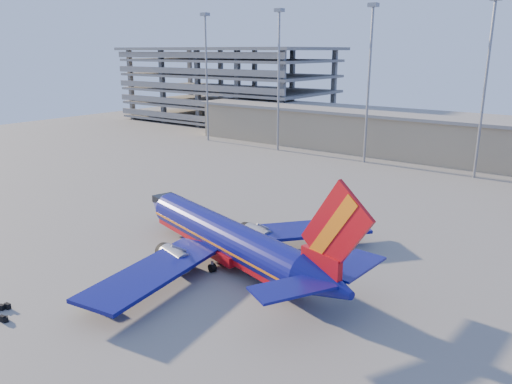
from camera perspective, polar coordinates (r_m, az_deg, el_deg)
ground at (r=57.40m, az=-2.86°, el=-5.18°), size 220.00×220.00×0.00m
terminal_building at (r=103.37m, az=22.81°, el=5.58°), size 122.00×16.00×8.50m
parking_garage at (r=150.40m, az=-3.20°, el=12.49°), size 62.00×32.00×21.40m
light_mast_row at (r=91.98m, az=18.68°, el=13.18°), size 101.60×1.60×28.65m
aircraft_main at (r=49.79m, az=-2.99°, el=-5.49°), size 33.57×31.84×11.64m
baggage_tug at (r=44.72m, az=-18.08°, el=-11.45°), size 1.93×1.31×1.30m
luggage_pile at (r=46.34m, az=-26.97°, el=-12.09°), size 3.04×1.64×0.51m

